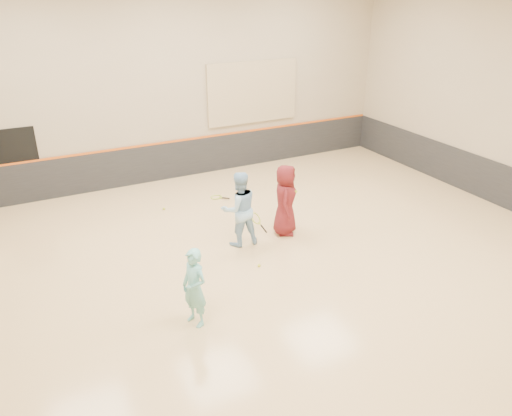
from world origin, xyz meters
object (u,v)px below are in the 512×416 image
young_man (285,200)px  spare_racket (216,196)px  girl (195,288)px  instructor (239,209)px

young_man → spare_racket: (-0.67, 2.86, -0.85)m
spare_racket → girl: bearing=-116.5°
girl → instructor: instructor is taller
girl → young_man: size_ratio=0.85×
instructor → spare_racket: (0.59, 2.87, -0.87)m
girl → young_man: bearing=105.5°
young_man → spare_racket: young_man is taller
girl → instructor: size_ratio=0.84×
young_man → girl: bearing=157.5°
instructor → spare_racket: 3.06m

